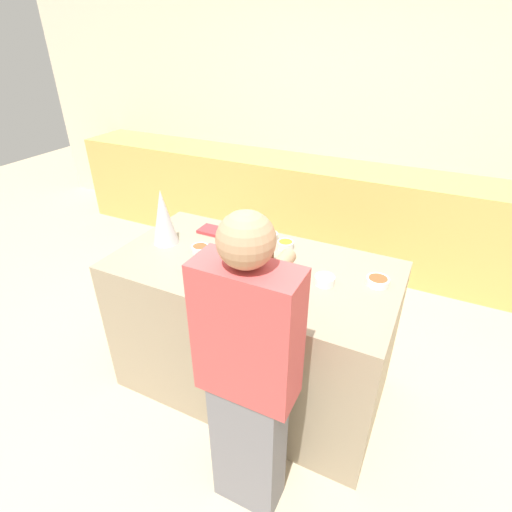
% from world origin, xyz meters
% --- Properties ---
extents(ground_plane, '(12.00, 12.00, 0.00)m').
position_xyz_m(ground_plane, '(0.00, 0.00, 0.00)').
color(ground_plane, '#C6B28E').
extents(wall_back, '(8.00, 0.05, 2.60)m').
position_xyz_m(wall_back, '(0.00, 2.24, 1.30)').
color(wall_back, beige).
rests_on(wall_back, ground_plane).
extents(back_cabinet_block, '(6.00, 0.60, 0.94)m').
position_xyz_m(back_cabinet_block, '(0.00, 1.91, 0.47)').
color(back_cabinet_block, tan).
rests_on(back_cabinet_block, ground_plane).
extents(kitchen_island, '(1.61, 0.85, 0.92)m').
position_xyz_m(kitchen_island, '(0.00, 0.00, 0.46)').
color(kitchen_island, gray).
rests_on(kitchen_island, ground_plane).
extents(baking_tray, '(0.39, 0.27, 0.01)m').
position_xyz_m(baking_tray, '(0.04, -0.05, 0.92)').
color(baking_tray, '#9E9EA8').
rests_on(baking_tray, kitchen_island).
extents(gingerbread_house, '(0.17, 0.17, 0.26)m').
position_xyz_m(gingerbread_house, '(0.04, -0.05, 1.03)').
color(gingerbread_house, '#5B2D14').
rests_on(gingerbread_house, baking_tray).
extents(decorative_tree, '(0.15, 0.15, 0.34)m').
position_xyz_m(decorative_tree, '(-0.60, 0.00, 1.09)').
color(decorative_tree, silver).
rests_on(decorative_tree, kitchen_island).
extents(candy_bowl_front_corner, '(0.10, 0.10, 0.05)m').
position_xyz_m(candy_bowl_front_corner, '(0.09, 0.26, 0.94)').
color(candy_bowl_front_corner, silver).
rests_on(candy_bowl_front_corner, kitchen_island).
extents(candy_bowl_center_rear, '(0.10, 0.10, 0.04)m').
position_xyz_m(candy_bowl_center_rear, '(-0.34, -0.01, 0.94)').
color(candy_bowl_center_rear, silver).
rests_on(candy_bowl_center_rear, kitchen_island).
extents(candy_bowl_near_tray_right, '(0.10, 0.10, 0.05)m').
position_xyz_m(candy_bowl_near_tray_right, '(-0.03, 0.31, 0.95)').
color(candy_bowl_near_tray_right, white).
rests_on(candy_bowl_near_tray_right, kitchen_island).
extents(candy_bowl_far_right, '(0.12, 0.12, 0.04)m').
position_xyz_m(candy_bowl_far_right, '(0.67, 0.11, 0.94)').
color(candy_bowl_far_right, white).
rests_on(candy_bowl_far_right, kitchen_island).
extents(candy_bowl_beside_tree, '(0.10, 0.10, 0.04)m').
position_xyz_m(candy_bowl_beside_tree, '(0.42, -0.01, 0.94)').
color(candy_bowl_beside_tree, white).
rests_on(candy_bowl_beside_tree, kitchen_island).
extents(cookbook, '(0.22, 0.12, 0.02)m').
position_xyz_m(cookbook, '(-0.39, 0.25, 0.93)').
color(cookbook, '#B23338').
rests_on(cookbook, kitchen_island).
extents(person, '(0.41, 0.51, 1.57)m').
position_xyz_m(person, '(0.31, -0.67, 0.81)').
color(person, slate).
rests_on(person, ground_plane).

